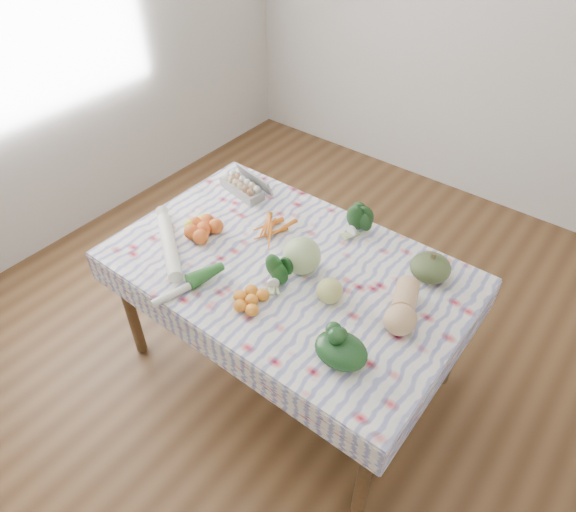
% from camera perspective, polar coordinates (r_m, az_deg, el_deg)
% --- Properties ---
extents(ground, '(4.50, 4.50, 0.00)m').
position_cam_1_polar(ground, '(2.98, 0.00, -11.85)').
color(ground, '#52341C').
rests_on(ground, ground).
extents(wall_back, '(4.00, 0.04, 2.80)m').
position_cam_1_polar(wall_back, '(3.94, 22.66, 24.18)').
color(wall_back, silver).
rests_on(wall_back, ground).
extents(dining_table, '(1.60, 1.00, 0.75)m').
position_cam_1_polar(dining_table, '(2.47, 0.00, -2.45)').
color(dining_table, brown).
rests_on(dining_table, ground).
extents(tablecloth, '(1.66, 1.06, 0.01)m').
position_cam_1_polar(tablecloth, '(2.42, 0.00, -1.13)').
color(tablecloth, white).
rests_on(tablecloth, dining_table).
extents(egg_carton, '(0.29, 0.16, 0.07)m').
position_cam_1_polar(egg_carton, '(2.87, -5.15, 7.65)').
color(egg_carton, '#999995').
rests_on(egg_carton, tablecloth).
extents(carrot_bunch, '(0.23, 0.21, 0.04)m').
position_cam_1_polar(carrot_bunch, '(2.56, -2.03, 2.50)').
color(carrot_bunch, orange).
rests_on(carrot_bunch, tablecloth).
extents(kale_bunch, '(0.17, 0.15, 0.13)m').
position_cam_1_polar(kale_bunch, '(2.58, 7.82, 3.69)').
color(kale_bunch, '#143514').
rests_on(kale_bunch, tablecloth).
extents(kabocha_squash, '(0.22, 0.22, 0.12)m').
position_cam_1_polar(kabocha_squash, '(2.40, 15.56, -1.23)').
color(kabocha_squash, '#495B2F').
rests_on(kabocha_squash, tablecloth).
extents(cabbage, '(0.20, 0.20, 0.18)m').
position_cam_1_polar(cabbage, '(2.33, 1.55, 0.03)').
color(cabbage, '#A8C37C').
rests_on(cabbage, tablecloth).
extents(butternut_squash, '(0.22, 0.32, 0.13)m').
position_cam_1_polar(butternut_squash, '(2.19, 12.72, -5.35)').
color(butternut_squash, tan).
rests_on(butternut_squash, tablecloth).
extents(orange_cluster, '(0.24, 0.24, 0.08)m').
position_cam_1_polar(orange_cluster, '(2.59, -9.34, 3.01)').
color(orange_cluster, orange).
rests_on(orange_cluster, tablecloth).
extents(broccoli, '(0.19, 0.19, 0.10)m').
position_cam_1_polar(broccoli, '(2.30, -1.61, -2.03)').
color(broccoli, '#164617').
rests_on(broccoli, tablecloth).
extents(mandarin_cluster, '(0.23, 0.23, 0.06)m').
position_cam_1_polar(mandarin_cluster, '(2.22, -4.08, -4.84)').
color(mandarin_cluster, orange).
rests_on(mandarin_cluster, tablecloth).
extents(grapefruit, '(0.14, 0.14, 0.12)m').
position_cam_1_polar(grapefruit, '(2.22, 4.64, -3.88)').
color(grapefruit, '#C6C76B').
rests_on(grapefruit, tablecloth).
extents(spinach_bag, '(0.27, 0.25, 0.10)m').
position_cam_1_polar(spinach_bag, '(2.02, 5.91, -10.38)').
color(spinach_bag, '#133415').
rests_on(spinach_bag, tablecloth).
extents(daikon, '(0.43, 0.33, 0.07)m').
position_cam_1_polar(daikon, '(2.53, -13.05, 1.09)').
color(daikon, white).
rests_on(daikon, tablecloth).
extents(leek, '(0.12, 0.35, 0.04)m').
position_cam_1_polar(leek, '(2.33, -11.08, -3.33)').
color(leek, silver).
rests_on(leek, tablecloth).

